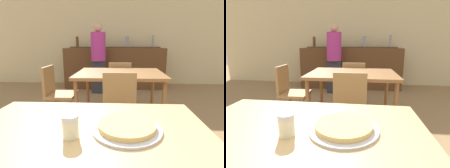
% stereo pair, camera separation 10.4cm
% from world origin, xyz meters
% --- Properties ---
extents(wall_back, '(8.00, 0.05, 2.80)m').
position_xyz_m(wall_back, '(0.00, 4.42, 1.40)').
color(wall_back, beige).
rests_on(wall_back, ground_plane).
extents(dining_table_near, '(1.19, 0.78, 0.77)m').
position_xyz_m(dining_table_near, '(0.00, 0.00, 0.69)').
color(dining_table_near, tan).
rests_on(dining_table_near, ground_plane).
extents(dining_table_far, '(1.19, 0.89, 0.78)m').
position_xyz_m(dining_table_far, '(0.15, 1.66, 0.70)').
color(dining_table_far, brown).
rests_on(dining_table_far, ground_plane).
extents(bar_counter, '(2.60, 0.56, 1.05)m').
position_xyz_m(bar_counter, '(0.00, 3.92, 0.53)').
color(bar_counter, brown).
rests_on(bar_counter, ground_plane).
extents(bar_back_shelf, '(2.39, 0.24, 0.34)m').
position_xyz_m(bar_back_shelf, '(-0.00, 4.06, 1.11)').
color(bar_back_shelf, brown).
rests_on(bar_back_shelf, bar_counter).
extents(chair_far_side_front, '(0.40, 0.40, 0.86)m').
position_xyz_m(chair_far_side_front, '(0.15, 1.05, 0.50)').
color(chair_far_side_front, olive).
rests_on(chair_far_side_front, ground_plane).
extents(chair_far_side_back, '(0.40, 0.40, 0.86)m').
position_xyz_m(chair_far_side_back, '(0.15, 2.28, 0.50)').
color(chair_far_side_back, olive).
rests_on(chair_far_side_back, ground_plane).
extents(chair_far_side_left, '(0.40, 0.40, 0.86)m').
position_xyz_m(chair_far_side_left, '(-0.77, 1.66, 0.50)').
color(chair_far_side_left, olive).
rests_on(chair_far_side_left, ground_plane).
extents(pizza_tray, '(0.33, 0.33, 0.04)m').
position_xyz_m(pizza_tray, '(0.19, 0.01, 0.78)').
color(pizza_tray, '#B7B7BC').
rests_on(pizza_tray, dining_table_near).
extents(cheese_shaker, '(0.07, 0.07, 0.10)m').
position_xyz_m(cheese_shaker, '(-0.05, -0.07, 0.82)').
color(cheese_shaker, beige).
rests_on(cheese_shaker, dining_table_near).
extents(person_standing, '(0.34, 0.34, 1.63)m').
position_xyz_m(person_standing, '(-0.36, 3.34, 0.88)').
color(person_standing, '#2D2D38').
rests_on(person_standing, ground_plane).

